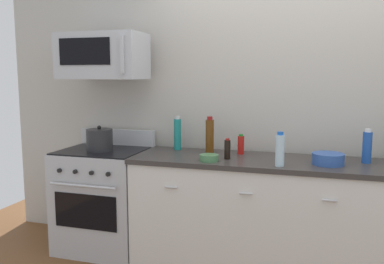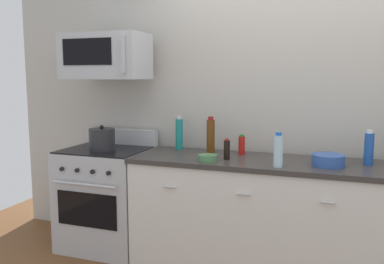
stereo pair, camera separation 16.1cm
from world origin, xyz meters
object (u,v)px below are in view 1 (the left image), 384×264
at_px(bottle_wine_amber, 210,136).
at_px(stockpot, 100,140).
at_px(bottle_hot_sauce_red, 241,145).
at_px(bottle_soda_blue, 367,147).
at_px(bottle_soy_sauce_dark, 227,149).
at_px(bottle_water_clear, 280,150).
at_px(bowl_blue_mixing, 328,159).
at_px(bowl_green_glaze, 209,158).
at_px(range_oven, 104,198).
at_px(microwave, 103,56).
at_px(bottle_sparkling_teal, 178,134).

relative_size(bottle_wine_amber, stockpot, 1.36).
bearing_deg(bottle_hot_sauce_red, bottle_soda_blue, -4.62).
xyz_separation_m(bottle_soy_sauce_dark, bottle_water_clear, (0.42, -0.14, 0.04)).
distance_m(bottle_wine_amber, bottle_soda_blue, 1.25).
xyz_separation_m(bottle_soda_blue, bowl_blue_mixing, (-0.28, -0.14, -0.08)).
distance_m(bottle_soy_sauce_dark, bowl_green_glaze, 0.18).
xyz_separation_m(bottle_soda_blue, stockpot, (-2.20, -0.13, -0.03)).
bearing_deg(bowl_green_glaze, bottle_soda_blue, 13.40).
height_order(bottle_water_clear, bowl_green_glaze, bottle_water_clear).
xyz_separation_m(bottle_water_clear, stockpot, (-1.58, 0.17, -0.02)).
xyz_separation_m(range_oven, bowl_blue_mixing, (1.92, -0.06, 0.50)).
xyz_separation_m(range_oven, bottle_soy_sauce_dark, (1.15, -0.08, 0.53)).
xyz_separation_m(bottle_wine_amber, stockpot, (-0.95, -0.20, -0.05)).
height_order(range_oven, stockpot, stockpot).
bearing_deg(bowl_green_glaze, microwave, 166.84).
height_order(bottle_soda_blue, bottle_hot_sauce_red, bottle_soda_blue).
distance_m(bottle_sparkling_teal, bowl_green_glaze, 0.57).
relative_size(bottle_wine_amber, bowl_green_glaze, 2.09).
bearing_deg(range_oven, bottle_water_clear, -7.91).
bearing_deg(bowl_blue_mixing, bottle_soy_sauce_dark, -178.78).
height_order(microwave, bottle_sparkling_teal, microwave).
bearing_deg(bottle_soy_sauce_dark, bowl_green_glaze, -135.46).
height_order(bottle_soda_blue, bowl_blue_mixing, bottle_soda_blue).
height_order(bottle_soy_sauce_dark, bottle_soda_blue, bottle_soda_blue).
height_order(range_oven, bottle_hot_sauce_red, bottle_hot_sauce_red).
height_order(bottle_wine_amber, bottle_soda_blue, bottle_wine_amber).
bearing_deg(bowl_blue_mixing, bottle_wine_amber, 167.84).
distance_m(microwave, bottle_soy_sauce_dark, 1.38).
bearing_deg(range_oven, microwave, 89.71).
xyz_separation_m(bottle_sparkling_teal, bottle_hot_sauce_red, (0.58, -0.04, -0.06)).
bearing_deg(bottle_soda_blue, range_oven, -177.90).
bearing_deg(bottle_wine_amber, bottle_soy_sauce_dark, -47.90).
bearing_deg(bowl_blue_mixing, stockpot, 179.74).
xyz_separation_m(bottle_wine_amber, bottle_soy_sauce_dark, (0.20, -0.22, -0.07)).
height_order(range_oven, bowl_blue_mixing, range_oven).
bearing_deg(bowl_green_glaze, stockpot, 172.09).
bearing_deg(bottle_soy_sauce_dark, bottle_soda_blue, 8.65).
distance_m(bottle_water_clear, stockpot, 1.59).
relative_size(range_oven, bottle_sparkling_teal, 3.52).
xyz_separation_m(bowl_blue_mixing, bowl_green_glaze, (-0.88, -0.13, -0.02)).
bearing_deg(bottle_water_clear, bottle_sparkling_teal, 155.70).
bearing_deg(bottle_soda_blue, bottle_sparkling_teal, 175.48).
distance_m(range_oven, bottle_soda_blue, 2.28).
xyz_separation_m(bottle_water_clear, bowl_green_glaze, (-0.54, 0.02, -0.09)).
xyz_separation_m(bottle_sparkling_teal, bowl_blue_mixing, (1.28, -0.27, -0.10)).
bearing_deg(microwave, bottle_hot_sauce_red, 5.38).
bearing_deg(bottle_wine_amber, range_oven, -171.27).
distance_m(bowl_blue_mixing, bowl_green_glaze, 0.90).
xyz_separation_m(range_oven, bottle_water_clear, (1.58, -0.22, 0.57)).
relative_size(bottle_soy_sauce_dark, bottle_water_clear, 0.66).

